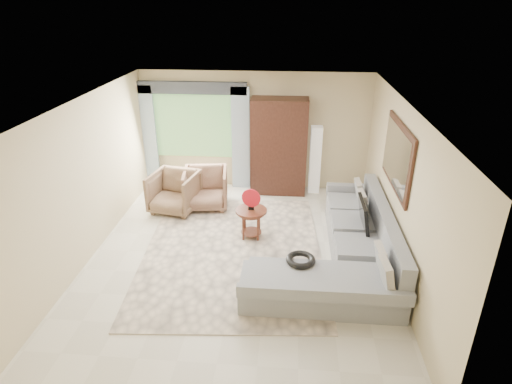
# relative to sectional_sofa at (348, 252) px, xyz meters

# --- Properties ---
(ground) EXTENTS (6.00, 6.00, 0.00)m
(ground) POSITION_rel_sectional_sofa_xyz_m (-1.78, 0.18, -0.28)
(ground) COLOR silver
(ground) RESTS_ON ground
(area_rug) EXTENTS (3.27, 4.20, 0.02)m
(area_rug) POSITION_rel_sectional_sofa_xyz_m (-1.92, 0.30, -0.27)
(area_rug) COLOR beige
(area_rug) RESTS_ON ground
(sectional_sofa) EXTENTS (2.30, 3.46, 0.90)m
(sectional_sofa) POSITION_rel_sectional_sofa_xyz_m (0.00, 0.00, 0.00)
(sectional_sofa) COLOR gray
(sectional_sofa) RESTS_ON ground
(tv_screen) EXTENTS (0.14, 0.74, 0.48)m
(tv_screen) POSITION_rel_sectional_sofa_xyz_m (0.27, 0.51, 0.44)
(tv_screen) COLOR black
(tv_screen) RESTS_ON sectional_sofa
(garden_hose) EXTENTS (0.43, 0.43, 0.09)m
(garden_hose) POSITION_rel_sectional_sofa_xyz_m (-0.78, -0.66, 0.26)
(garden_hose) COLOR black
(garden_hose) RESTS_ON sectional_sofa
(coffee_table) EXTENTS (0.57, 0.57, 0.57)m
(coffee_table) POSITION_rel_sectional_sofa_xyz_m (-1.64, 0.82, 0.01)
(coffee_table) COLOR #461D12
(coffee_table) RESTS_ON ground
(red_disc) EXTENTS (0.34, 0.08, 0.34)m
(red_disc) POSITION_rel_sectional_sofa_xyz_m (-1.64, 0.82, 0.51)
(red_disc) COLOR red
(red_disc) RESTS_ON coffee_table
(armchair_left) EXTENTS (1.03, 1.05, 0.82)m
(armchair_left) POSITION_rel_sectional_sofa_xyz_m (-3.30, 1.77, 0.13)
(armchair_left) COLOR #805F46
(armchair_left) RESTS_ON ground
(armchair_right) EXTENTS (0.98, 1.00, 0.82)m
(armchair_right) POSITION_rel_sectional_sofa_xyz_m (-2.70, 2.00, 0.13)
(armchair_right) COLOR #876149
(armchair_right) RESTS_ON ground
(potted_plant) EXTENTS (0.57, 0.54, 0.50)m
(potted_plant) POSITION_rel_sectional_sofa_xyz_m (-3.72, 2.96, -0.03)
(potted_plant) COLOR #999999
(potted_plant) RESTS_ON ground
(armoire) EXTENTS (1.20, 0.55, 2.10)m
(armoire) POSITION_rel_sectional_sofa_xyz_m (-1.23, 2.90, 0.77)
(armoire) COLOR black
(armoire) RESTS_ON ground
(floor_lamp) EXTENTS (0.24, 0.24, 1.50)m
(floor_lamp) POSITION_rel_sectional_sofa_xyz_m (-0.43, 2.96, 0.47)
(floor_lamp) COLOR silver
(floor_lamp) RESTS_ON ground
(window) EXTENTS (1.80, 0.04, 1.40)m
(window) POSITION_rel_sectional_sofa_xyz_m (-3.13, 3.15, 1.12)
(window) COLOR #669E59
(window) RESTS_ON wall_back
(curtain_left) EXTENTS (0.40, 0.08, 2.30)m
(curtain_left) POSITION_rel_sectional_sofa_xyz_m (-4.18, 3.06, 0.87)
(curtain_left) COLOR #9EB7CC
(curtain_left) RESTS_ON ground
(curtain_right) EXTENTS (0.40, 0.08, 2.30)m
(curtain_right) POSITION_rel_sectional_sofa_xyz_m (-2.08, 3.06, 0.87)
(curtain_right) COLOR #9EB7CC
(curtain_right) RESTS_ON ground
(valance) EXTENTS (2.40, 0.12, 0.26)m
(valance) POSITION_rel_sectional_sofa_xyz_m (-3.13, 3.08, 1.97)
(valance) COLOR #1E232D
(valance) RESTS_ON wall_back
(wall_mirror) EXTENTS (0.05, 1.70, 1.05)m
(wall_mirror) POSITION_rel_sectional_sofa_xyz_m (0.68, 0.53, 1.47)
(wall_mirror) COLOR black
(wall_mirror) RESTS_ON wall_right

